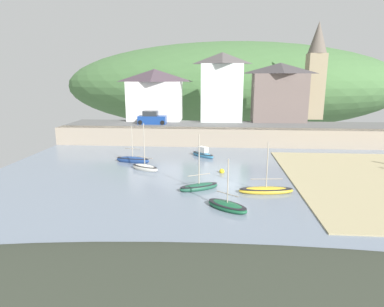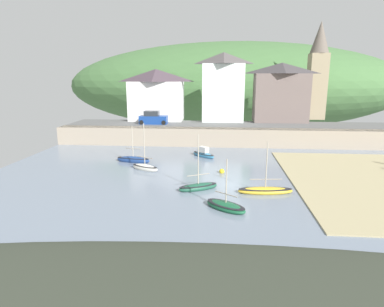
{
  "view_description": "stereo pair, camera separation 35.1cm",
  "coord_description": "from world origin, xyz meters",
  "px_view_note": "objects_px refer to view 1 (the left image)",
  "views": [
    {
      "loc": [
        -1.76,
        -27.66,
        9.17
      ],
      "look_at": [
        -4.19,
        4.19,
        1.8
      ],
      "focal_mm": 30.93,
      "sensor_mm": 36.0,
      "label": 1
    },
    {
      "loc": [
        -1.41,
        -27.63,
        9.17
      ],
      "look_at": [
        -4.19,
        4.19,
        1.8
      ],
      "focal_mm": 30.93,
      "sensor_mm": 36.0,
      "label": 2
    }
  ],
  "objects_px": {
    "sailboat_nearest_shore": "(133,160)",
    "sailboat_far_left": "(199,187)",
    "waterfront_building_right": "(279,92)",
    "sailboat_blue_trim": "(227,206)",
    "dinghy_open_wooden": "(266,190)",
    "fishing_boat_green": "(145,167)",
    "waterfront_building_centre": "(222,87)",
    "sailboat_white_hull": "(203,154)",
    "church_with_spire": "(316,70)",
    "mooring_buoy": "(222,171)",
    "parked_car_near_slipway": "(152,119)",
    "waterfront_building_left": "(155,94)"
  },
  "relations": [
    {
      "from": "sailboat_nearest_shore",
      "to": "sailboat_far_left",
      "type": "distance_m",
      "value": 11.56
    },
    {
      "from": "waterfront_building_right",
      "to": "sailboat_blue_trim",
      "type": "distance_m",
      "value": 32.53
    },
    {
      "from": "dinghy_open_wooden",
      "to": "fishing_boat_green",
      "type": "distance_m",
      "value": 12.73
    },
    {
      "from": "waterfront_building_centre",
      "to": "fishing_boat_green",
      "type": "bearing_deg",
      "value": -110.46
    },
    {
      "from": "waterfront_building_centre",
      "to": "sailboat_white_hull",
      "type": "xyz_separation_m",
      "value": [
        -2.25,
        -14.81,
        -7.42
      ]
    },
    {
      "from": "church_with_spire",
      "to": "sailboat_far_left",
      "type": "distance_m",
      "value": 36.56
    },
    {
      "from": "fishing_boat_green",
      "to": "sailboat_far_left",
      "type": "height_order",
      "value": "fishing_boat_green"
    },
    {
      "from": "dinghy_open_wooden",
      "to": "sailboat_white_hull",
      "type": "distance_m",
      "value": 13.4
    },
    {
      "from": "fishing_boat_green",
      "to": "mooring_buoy",
      "type": "relative_size",
      "value": 9.64
    },
    {
      "from": "waterfront_building_right",
      "to": "parked_car_near_slipway",
      "type": "distance_m",
      "value": 20.06
    },
    {
      "from": "waterfront_building_centre",
      "to": "church_with_spire",
      "type": "xyz_separation_m",
      "value": [
        15.26,
        4.0,
        2.64
      ]
    },
    {
      "from": "waterfront_building_left",
      "to": "mooring_buoy",
      "type": "xyz_separation_m",
      "value": [
        10.54,
        -21.45,
        -6.35
      ]
    },
    {
      "from": "waterfront_building_centre",
      "to": "church_with_spire",
      "type": "distance_m",
      "value": 15.99
    },
    {
      "from": "waterfront_building_left",
      "to": "sailboat_far_left",
      "type": "bearing_deg",
      "value": -72.13
    },
    {
      "from": "sailboat_blue_trim",
      "to": "church_with_spire",
      "type": "bearing_deg",
      "value": 103.97
    },
    {
      "from": "dinghy_open_wooden",
      "to": "fishing_boat_green",
      "type": "height_order",
      "value": "fishing_boat_green"
    },
    {
      "from": "waterfront_building_left",
      "to": "sailboat_blue_trim",
      "type": "relative_size",
      "value": 2.27
    },
    {
      "from": "sailboat_white_hull",
      "to": "sailboat_far_left",
      "type": "xyz_separation_m",
      "value": [
        0.18,
        -11.74,
        -0.09
      ]
    },
    {
      "from": "church_with_spire",
      "to": "sailboat_nearest_shore",
      "type": "xyz_separation_m",
      "value": [
        -25.13,
        -22.03,
        -10.1
      ]
    },
    {
      "from": "waterfront_building_right",
      "to": "fishing_boat_green",
      "type": "distance_m",
      "value": 27.71
    },
    {
      "from": "parked_car_near_slipway",
      "to": "church_with_spire",
      "type": "bearing_deg",
      "value": 18.22
    },
    {
      "from": "church_with_spire",
      "to": "mooring_buoy",
      "type": "relative_size",
      "value": 30.27
    },
    {
      "from": "waterfront_building_right",
      "to": "sailboat_white_hull",
      "type": "distance_m",
      "value": 19.67
    },
    {
      "from": "waterfront_building_right",
      "to": "mooring_buoy",
      "type": "distance_m",
      "value": 24.22
    },
    {
      "from": "sailboat_blue_trim",
      "to": "mooring_buoy",
      "type": "relative_size",
      "value": 7.48
    },
    {
      "from": "waterfront_building_right",
      "to": "dinghy_open_wooden",
      "type": "relative_size",
      "value": 1.96
    },
    {
      "from": "church_with_spire",
      "to": "sailboat_white_hull",
      "type": "relative_size",
      "value": 5.02
    },
    {
      "from": "fishing_boat_green",
      "to": "sailboat_nearest_shore",
      "type": "distance_m",
      "value": 3.64
    },
    {
      "from": "sailboat_far_left",
      "to": "parked_car_near_slipway",
      "type": "bearing_deg",
      "value": 82.48
    },
    {
      "from": "sailboat_white_hull",
      "to": "parked_car_near_slipway",
      "type": "bearing_deg",
      "value": 171.13
    },
    {
      "from": "sailboat_far_left",
      "to": "parked_car_near_slipway",
      "type": "height_order",
      "value": "sailboat_far_left"
    },
    {
      "from": "waterfront_building_right",
      "to": "mooring_buoy",
      "type": "xyz_separation_m",
      "value": [
        -8.96,
        -21.45,
        -6.79
      ]
    },
    {
      "from": "dinghy_open_wooden",
      "to": "sailboat_white_hull",
      "type": "xyz_separation_m",
      "value": [
        -5.67,
        12.14,
        0.11
      ]
    },
    {
      "from": "sailboat_blue_trim",
      "to": "sailboat_far_left",
      "type": "height_order",
      "value": "sailboat_far_left"
    },
    {
      "from": "sailboat_white_hull",
      "to": "fishing_boat_green",
      "type": "relative_size",
      "value": 0.63
    },
    {
      "from": "waterfront_building_left",
      "to": "waterfront_building_right",
      "type": "bearing_deg",
      "value": 0.0
    },
    {
      "from": "waterfront_building_centre",
      "to": "sailboat_nearest_shore",
      "type": "distance_m",
      "value": 21.87
    },
    {
      "from": "church_with_spire",
      "to": "parked_car_near_slipway",
      "type": "relative_size",
      "value": 3.77
    },
    {
      "from": "sailboat_far_left",
      "to": "sailboat_white_hull",
      "type": "bearing_deg",
      "value": 62.85
    },
    {
      "from": "waterfront_building_right",
      "to": "sailboat_white_hull",
      "type": "bearing_deg",
      "value": -126.89
    },
    {
      "from": "waterfront_building_right",
      "to": "sailboat_far_left",
      "type": "xyz_separation_m",
      "value": [
        -10.94,
        -26.56,
        -6.7
      ]
    },
    {
      "from": "waterfront_building_centre",
      "to": "sailboat_far_left",
      "type": "distance_m",
      "value": 27.68
    },
    {
      "from": "mooring_buoy",
      "to": "sailboat_far_left",
      "type": "bearing_deg",
      "value": -111.11
    },
    {
      "from": "sailboat_far_left",
      "to": "sailboat_nearest_shore",
      "type": "bearing_deg",
      "value": 104.44
    },
    {
      "from": "sailboat_nearest_shore",
      "to": "parked_car_near_slipway",
      "type": "distance_m",
      "value": 13.85
    },
    {
      "from": "dinghy_open_wooden",
      "to": "mooring_buoy",
      "type": "distance_m",
      "value": 6.53
    },
    {
      "from": "fishing_boat_green",
      "to": "mooring_buoy",
      "type": "distance_m",
      "value": 7.78
    },
    {
      "from": "church_with_spire",
      "to": "sailboat_far_left",
      "type": "height_order",
      "value": "church_with_spire"
    },
    {
      "from": "waterfront_building_centre",
      "to": "fishing_boat_green",
      "type": "xyz_separation_m",
      "value": [
        -7.86,
        -21.06,
        -7.47
      ]
    },
    {
      "from": "waterfront_building_right",
      "to": "waterfront_building_centre",
      "type": "bearing_deg",
      "value": 180.0
    }
  ]
}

